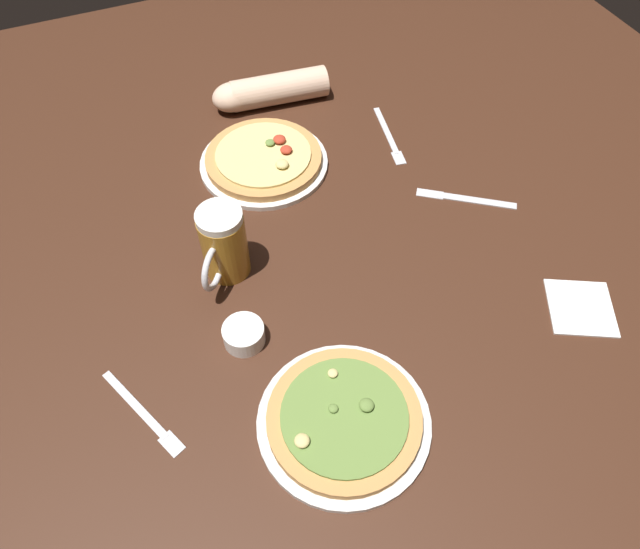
{
  "coord_description": "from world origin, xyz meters",
  "views": [
    {
      "loc": [
        -0.28,
        -0.65,
        0.95
      ],
      "look_at": [
        0.0,
        0.0,
        0.02
      ],
      "focal_mm": 33.45,
      "sensor_mm": 36.0,
      "label": 1
    }
  ],
  "objects_px": {
    "diner_arm": "(266,91)",
    "pizza_plate_near": "(344,420)",
    "ramekin_sauce": "(244,335)",
    "fork_left": "(143,413)",
    "pizza_plate_far": "(264,160)",
    "beer_mug_dark": "(223,245)",
    "fork_spare": "(389,136)",
    "knife_right": "(465,198)",
    "napkin_folded": "(581,307)"
  },
  "relations": [
    {
      "from": "ramekin_sauce",
      "to": "fork_spare",
      "type": "relative_size",
      "value": 0.36
    },
    {
      "from": "beer_mug_dark",
      "to": "knife_right",
      "type": "xyz_separation_m",
      "value": [
        0.54,
        -0.02,
        -0.08
      ]
    },
    {
      "from": "pizza_plate_near",
      "to": "pizza_plate_far",
      "type": "relative_size",
      "value": 0.99
    },
    {
      "from": "beer_mug_dark",
      "to": "fork_spare",
      "type": "xyz_separation_m",
      "value": [
        0.48,
        0.24,
        -0.08
      ]
    },
    {
      "from": "beer_mug_dark",
      "to": "diner_arm",
      "type": "distance_m",
      "value": 0.54
    },
    {
      "from": "beer_mug_dark",
      "to": "diner_arm",
      "type": "xyz_separation_m",
      "value": [
        0.26,
        0.48,
        -0.04
      ]
    },
    {
      "from": "pizza_plate_far",
      "to": "ramekin_sauce",
      "type": "distance_m",
      "value": 0.47
    },
    {
      "from": "diner_arm",
      "to": "ramekin_sauce",
      "type": "bearing_deg",
      "value": -113.31
    },
    {
      "from": "beer_mug_dark",
      "to": "napkin_folded",
      "type": "xyz_separation_m",
      "value": [
        0.6,
        -0.35,
        -0.08
      ]
    },
    {
      "from": "beer_mug_dark",
      "to": "napkin_folded",
      "type": "relative_size",
      "value": 1.26
    },
    {
      "from": "beer_mug_dark",
      "to": "fork_spare",
      "type": "height_order",
      "value": "beer_mug_dark"
    },
    {
      "from": "pizza_plate_near",
      "to": "beer_mug_dark",
      "type": "distance_m",
      "value": 0.4
    },
    {
      "from": "fork_spare",
      "to": "napkin_folded",
      "type": "bearing_deg",
      "value": -79.38
    },
    {
      "from": "pizza_plate_near",
      "to": "fork_spare",
      "type": "bearing_deg",
      "value": 57.14
    },
    {
      "from": "pizza_plate_far",
      "to": "ramekin_sauce",
      "type": "relative_size",
      "value": 3.85
    },
    {
      "from": "fork_left",
      "to": "fork_spare",
      "type": "bearing_deg",
      "value": 33.89
    },
    {
      "from": "pizza_plate_near",
      "to": "knife_right",
      "type": "distance_m",
      "value": 0.6
    },
    {
      "from": "ramekin_sauce",
      "to": "fork_left",
      "type": "relative_size",
      "value": 0.38
    },
    {
      "from": "pizza_plate_near",
      "to": "ramekin_sauce",
      "type": "height_order",
      "value": "pizza_plate_near"
    },
    {
      "from": "pizza_plate_near",
      "to": "fork_spare",
      "type": "xyz_separation_m",
      "value": [
        0.4,
        0.63,
        -0.01
      ]
    },
    {
      "from": "beer_mug_dark",
      "to": "ramekin_sauce",
      "type": "xyz_separation_m",
      "value": [
        -0.02,
        -0.17,
        -0.06
      ]
    },
    {
      "from": "ramekin_sauce",
      "to": "fork_left",
      "type": "bearing_deg",
      "value": -160.87
    },
    {
      "from": "diner_arm",
      "to": "pizza_plate_near",
      "type": "bearing_deg",
      "value": -101.57
    },
    {
      "from": "fork_spare",
      "to": "knife_right",
      "type": "bearing_deg",
      "value": -76.73
    },
    {
      "from": "knife_right",
      "to": "ramekin_sauce",
      "type": "bearing_deg",
      "value": -164.9
    },
    {
      "from": "napkin_folded",
      "to": "pizza_plate_far",
      "type": "bearing_deg",
      "value": 124.46
    },
    {
      "from": "pizza_plate_far",
      "to": "napkin_folded",
      "type": "height_order",
      "value": "pizza_plate_far"
    },
    {
      "from": "pizza_plate_far",
      "to": "beer_mug_dark",
      "type": "distance_m",
      "value": 0.32
    },
    {
      "from": "knife_right",
      "to": "pizza_plate_far",
      "type": "bearing_deg",
      "value": 143.13
    },
    {
      "from": "ramekin_sauce",
      "to": "diner_arm",
      "type": "relative_size",
      "value": 0.26
    },
    {
      "from": "pizza_plate_near",
      "to": "fork_spare",
      "type": "relative_size",
      "value": 1.38
    },
    {
      "from": "beer_mug_dark",
      "to": "ramekin_sauce",
      "type": "relative_size",
      "value": 2.08
    },
    {
      "from": "fork_left",
      "to": "diner_arm",
      "type": "distance_m",
      "value": 0.87
    },
    {
      "from": "beer_mug_dark",
      "to": "ramekin_sauce",
      "type": "height_order",
      "value": "beer_mug_dark"
    },
    {
      "from": "pizza_plate_far",
      "to": "diner_arm",
      "type": "distance_m",
      "value": 0.23
    },
    {
      "from": "fork_spare",
      "to": "beer_mug_dark",
      "type": "bearing_deg",
      "value": -153.89
    },
    {
      "from": "ramekin_sauce",
      "to": "fork_spare",
      "type": "height_order",
      "value": "ramekin_sauce"
    },
    {
      "from": "fork_spare",
      "to": "pizza_plate_far",
      "type": "bearing_deg",
      "value": 175.4
    },
    {
      "from": "diner_arm",
      "to": "pizza_plate_far",
      "type": "bearing_deg",
      "value": -111.54
    },
    {
      "from": "pizza_plate_far",
      "to": "pizza_plate_near",
      "type": "bearing_deg",
      "value": -98.1
    },
    {
      "from": "fork_left",
      "to": "napkin_folded",
      "type": "bearing_deg",
      "value": -7.86
    },
    {
      "from": "ramekin_sauce",
      "to": "fork_left",
      "type": "xyz_separation_m",
      "value": [
        -0.21,
        -0.07,
        -0.02
      ]
    },
    {
      "from": "pizza_plate_near",
      "to": "beer_mug_dark",
      "type": "relative_size",
      "value": 1.83
    },
    {
      "from": "pizza_plate_near",
      "to": "fork_left",
      "type": "xyz_separation_m",
      "value": [
        -0.31,
        0.15,
        -0.01
      ]
    },
    {
      "from": "napkin_folded",
      "to": "diner_arm",
      "type": "relative_size",
      "value": 0.43
    },
    {
      "from": "beer_mug_dark",
      "to": "diner_arm",
      "type": "height_order",
      "value": "beer_mug_dark"
    },
    {
      "from": "ramekin_sauce",
      "to": "fork_spare",
      "type": "distance_m",
      "value": 0.65
    },
    {
      "from": "ramekin_sauce",
      "to": "knife_right",
      "type": "relative_size",
      "value": 0.4
    },
    {
      "from": "napkin_folded",
      "to": "ramekin_sauce",
      "type": "bearing_deg",
      "value": 163.32
    },
    {
      "from": "napkin_folded",
      "to": "diner_arm",
      "type": "xyz_separation_m",
      "value": [
        -0.34,
        0.83,
        0.03
      ]
    }
  ]
}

